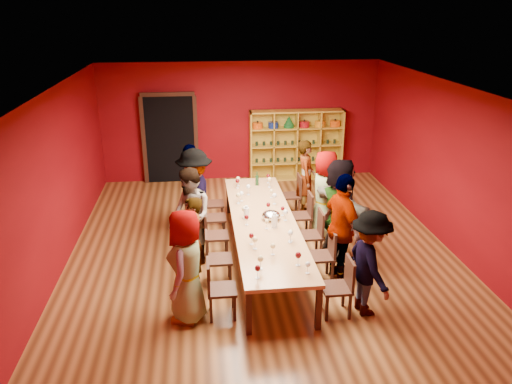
# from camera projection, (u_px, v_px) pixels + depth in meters

# --- Properties ---
(room_shell) EXTENTS (7.10, 9.10, 3.04)m
(room_shell) POSITION_uv_depth(u_px,v_px,m) (264.00, 180.00, 8.50)
(room_shell) COLOR brown
(room_shell) RESTS_ON ground
(tasting_table) EXTENTS (1.10, 4.50, 0.75)m
(tasting_table) POSITION_uv_depth(u_px,v_px,m) (264.00, 223.00, 8.78)
(tasting_table) COLOR #B17B49
(tasting_table) RESTS_ON ground
(doorway) EXTENTS (1.40, 0.17, 2.30)m
(doorway) POSITION_uv_depth(u_px,v_px,m) (170.00, 139.00, 12.56)
(doorway) COLOR black
(doorway) RESTS_ON ground
(shelving_unit) EXTENTS (2.40, 0.40, 1.80)m
(shelving_unit) POSITION_uv_depth(u_px,v_px,m) (296.00, 141.00, 12.84)
(shelving_unit) COLOR gold
(shelving_unit) RESTS_ON ground
(chair_person_left_0) EXTENTS (0.42, 0.42, 0.89)m
(chair_person_left_0) POSITION_uv_depth(u_px,v_px,m) (216.00, 286.00, 7.20)
(chair_person_left_0) COLOR black
(chair_person_left_0) RESTS_ON ground
(person_left_0) EXTENTS (0.64, 0.91, 1.69)m
(person_left_0) POSITION_uv_depth(u_px,v_px,m) (186.00, 266.00, 7.03)
(person_left_0) COLOR silver
(person_left_0) RESTS_ON ground
(chair_person_left_1) EXTENTS (0.42, 0.42, 0.89)m
(chair_person_left_1) POSITION_uv_depth(u_px,v_px,m) (214.00, 256.00, 8.06)
(chair_person_left_1) COLOR black
(chair_person_left_1) RESTS_ON ground
(person_left_1) EXTENTS (0.41, 0.56, 1.52)m
(person_left_1) POSITION_uv_depth(u_px,v_px,m) (193.00, 242.00, 7.93)
(person_left_1) COLOR silver
(person_left_1) RESTS_ON ground
(chair_person_left_2) EXTENTS (0.42, 0.42, 0.89)m
(chair_person_left_2) POSITION_uv_depth(u_px,v_px,m) (212.00, 233.00, 8.88)
(chair_person_left_2) COLOR black
(chair_person_left_2) RESTS_ON ground
(person_left_2) EXTENTS (0.72, 0.93, 1.70)m
(person_left_2) POSITION_uv_depth(u_px,v_px,m) (191.00, 215.00, 8.71)
(person_left_2) COLOR #121333
(person_left_2) RESTS_ON ground
(chair_person_left_3) EXTENTS (0.42, 0.42, 0.89)m
(chair_person_left_3) POSITION_uv_depth(u_px,v_px,m) (211.00, 215.00, 9.61)
(chair_person_left_3) COLOR black
(chair_person_left_3) RESTS_ON ground
(person_left_3) EXTENTS (0.50, 1.18, 1.82)m
(person_left_3) POSITION_uv_depth(u_px,v_px,m) (195.00, 196.00, 9.43)
(person_left_3) COLOR #577BB3
(person_left_3) RESTS_ON ground
(chair_person_left_4) EXTENTS (0.42, 0.42, 0.89)m
(chair_person_left_4) POSITION_uv_depth(u_px,v_px,m) (210.00, 201.00, 10.29)
(chair_person_left_4) COLOR black
(chair_person_left_4) RESTS_ON ground
(person_left_4) EXTENTS (0.50, 1.03, 1.72)m
(person_left_4) POSITION_uv_depth(u_px,v_px,m) (192.00, 185.00, 10.12)
(person_left_4) COLOR silver
(person_left_4) RESTS_ON ground
(chair_person_right_0) EXTENTS (0.42, 0.42, 0.89)m
(chair_person_right_0) POSITION_uv_depth(u_px,v_px,m) (342.00, 284.00, 7.26)
(chair_person_right_0) COLOR black
(chair_person_right_0) RESTS_ON ground
(person_right_0) EXTENTS (0.55, 1.09, 1.61)m
(person_right_0) POSITION_uv_depth(u_px,v_px,m) (370.00, 263.00, 7.19)
(person_right_0) COLOR #49494E
(person_right_0) RESTS_ON ground
(chair_person_right_1) EXTENTS (0.42, 0.42, 0.89)m
(chair_person_right_1) POSITION_uv_depth(u_px,v_px,m) (325.00, 252.00, 8.17)
(chair_person_right_1) COLOR black
(chair_person_right_1) RESTS_ON ground
(person_right_1) EXTENTS (0.72, 1.16, 1.83)m
(person_right_1) POSITION_uv_depth(u_px,v_px,m) (342.00, 228.00, 8.05)
(person_right_1) COLOR beige
(person_right_1) RESTS_ON ground
(chair_person_right_2) EXTENTS (0.42, 0.42, 0.89)m
(chair_person_right_2) POSITION_uv_depth(u_px,v_px,m) (314.00, 232.00, 8.91)
(chair_person_right_2) COLOR black
(chair_person_right_2) RESTS_ON ground
(person_right_2) EXTENTS (1.08, 1.77, 1.84)m
(person_right_2) POSITION_uv_depth(u_px,v_px,m) (339.00, 209.00, 8.81)
(person_right_2) COLOR pink
(person_right_2) RESTS_ON ground
(chair_person_right_3) EXTENTS (0.42, 0.42, 0.89)m
(chair_person_right_3) POSITION_uv_depth(u_px,v_px,m) (304.00, 213.00, 9.72)
(chair_person_right_3) COLOR black
(chair_person_right_3) RESTS_ON ground
(person_right_3) EXTENTS (0.56, 0.90, 1.73)m
(person_right_3) POSITION_uv_depth(u_px,v_px,m) (325.00, 194.00, 9.63)
(person_right_3) COLOR #577DB3
(person_right_3) RESTS_ON ground
(chair_person_right_4) EXTENTS (0.42, 0.42, 0.89)m
(chair_person_right_4) POSITION_uv_depth(u_px,v_px,m) (294.00, 193.00, 10.74)
(chair_person_right_4) COLOR black
(chair_person_right_4) RESTS_ON ground
(person_right_4) EXTENTS (0.54, 0.67, 1.65)m
(person_right_4) POSITION_uv_depth(u_px,v_px,m) (306.00, 178.00, 10.65)
(person_right_4) COLOR #4E4E53
(person_right_4) RESTS_ON ground
(wine_glass_0) EXTENTS (0.08, 0.08, 0.21)m
(wine_glass_0) POSITION_uv_depth(u_px,v_px,m) (237.00, 181.00, 10.22)
(wine_glass_0) COLOR white
(wine_glass_0) RESTS_ON tasting_table
(wine_glass_1) EXTENTS (0.08, 0.08, 0.19)m
(wine_glass_1) POSITION_uv_depth(u_px,v_px,m) (268.00, 205.00, 9.05)
(wine_glass_1) COLOR white
(wine_glass_1) RESTS_ON tasting_table
(wine_glass_2) EXTENTS (0.08, 0.08, 0.19)m
(wine_glass_2) POSITION_uv_depth(u_px,v_px,m) (273.00, 247.00, 7.51)
(wine_glass_2) COLOR white
(wine_glass_2) RESTS_ON tasting_table
(wine_glass_3) EXTENTS (0.08, 0.08, 0.20)m
(wine_glass_3) POSITION_uv_depth(u_px,v_px,m) (258.00, 269.00, 6.87)
(wine_glass_3) COLOR white
(wine_glass_3) RESTS_ON tasting_table
(wine_glass_4) EXTENTS (0.08, 0.08, 0.20)m
(wine_glass_4) POSITION_uv_depth(u_px,v_px,m) (251.00, 236.00, 7.83)
(wine_glass_4) COLOR white
(wine_glass_4) RESTS_ON tasting_table
(wine_glass_5) EXTENTS (0.08, 0.08, 0.21)m
(wine_glass_5) POSITION_uv_depth(u_px,v_px,m) (286.00, 213.00, 8.70)
(wine_glass_5) COLOR white
(wine_glass_5) RESTS_ON tasting_table
(wine_glass_6) EXTENTS (0.09, 0.09, 0.22)m
(wine_glass_6) POSITION_uv_depth(u_px,v_px,m) (298.00, 256.00, 7.19)
(wine_glass_6) COLOR white
(wine_glass_6) RESTS_ON tasting_table
(wine_glass_7) EXTENTS (0.09, 0.09, 0.22)m
(wine_glass_7) POSITION_uv_depth(u_px,v_px,m) (260.00, 259.00, 7.10)
(wine_glass_7) COLOR white
(wine_glass_7) RESTS_ON tasting_table
(wine_glass_8) EXTENTS (0.08, 0.08, 0.19)m
(wine_glass_8) POSITION_uv_depth(u_px,v_px,m) (268.00, 177.00, 10.53)
(wine_glass_8) COLOR white
(wine_glass_8) RESTS_ON tasting_table
(wine_glass_9) EXTENTS (0.07, 0.07, 0.18)m
(wine_glass_9) POSITION_uv_depth(u_px,v_px,m) (267.00, 222.00, 8.38)
(wine_glass_9) COLOR white
(wine_glass_9) RESTS_ON tasting_table
(wine_glass_10) EXTENTS (0.09, 0.09, 0.22)m
(wine_glass_10) POSITION_uv_depth(u_px,v_px,m) (269.00, 180.00, 10.27)
(wine_glass_10) COLOR white
(wine_glass_10) RESTS_ON tasting_table
(wine_glass_11) EXTENTS (0.07, 0.07, 0.19)m
(wine_glass_11) POSITION_uv_depth(u_px,v_px,m) (308.00, 265.00, 6.99)
(wine_glass_11) COLOR white
(wine_glass_11) RESTS_ON tasting_table
(wine_glass_12) EXTENTS (0.08, 0.08, 0.21)m
(wine_glass_12) POSITION_uv_depth(u_px,v_px,m) (290.00, 234.00, 7.90)
(wine_glass_12) COLOR white
(wine_glass_12) RESTS_ON tasting_table
(wine_glass_13) EXTENTS (0.07, 0.07, 0.18)m
(wine_glass_13) POSITION_uv_depth(u_px,v_px,m) (283.00, 209.00, 8.90)
(wine_glass_13) COLOR white
(wine_glass_13) RESTS_ON tasting_table
(wine_glass_14) EXTENTS (0.08, 0.08, 0.21)m
(wine_glass_14) POSITION_uv_depth(u_px,v_px,m) (291.00, 233.00, 7.94)
(wine_glass_14) COLOR white
(wine_glass_14) RESTS_ON tasting_table
(wine_glass_15) EXTENTS (0.09, 0.09, 0.22)m
(wine_glass_15) POSITION_uv_depth(u_px,v_px,m) (244.00, 210.00, 8.81)
(wine_glass_15) COLOR white
(wine_glass_15) RESTS_ON tasting_table
(wine_glass_16) EXTENTS (0.08, 0.08, 0.20)m
(wine_glass_16) POSITION_uv_depth(u_px,v_px,m) (238.00, 179.00, 10.36)
(wine_glass_16) COLOR white
(wine_glass_16) RESTS_ON tasting_table
(wine_glass_17) EXTENTS (0.09, 0.09, 0.22)m
(wine_glass_17) POSITION_uv_depth(u_px,v_px,m) (274.00, 196.00, 9.40)
(wine_glass_17) COLOR white
(wine_glass_17) RESTS_ON tasting_table
(wine_glass_18) EXTENTS (0.08, 0.08, 0.20)m
(wine_glass_18) POSITION_uv_depth(u_px,v_px,m) (241.00, 194.00, 9.55)
(wine_glass_18) COLOR white
(wine_glass_18) RESTS_ON tasting_table
(wine_glass_19) EXTENTS (0.08, 0.08, 0.19)m
(wine_glass_19) POSITION_uv_depth(u_px,v_px,m) (247.00, 218.00, 8.53)
(wine_glass_19) COLOR white
(wine_glass_19) RESTS_ON tasting_table
(wine_glass_20) EXTENTS (0.09, 0.09, 0.22)m
(wine_glass_20) POSITION_uv_depth(u_px,v_px,m) (238.00, 196.00, 9.44)
(wine_glass_20) COLOR white
(wine_glass_20) RESTS_ON tasting_table
(wine_glass_21) EXTENTS (0.09, 0.09, 0.22)m
(wine_glass_21) POSITION_uv_depth(u_px,v_px,m) (248.00, 187.00, 9.87)
(wine_glass_21) COLOR white
(wine_glass_21) RESTS_ON tasting_table
(wine_glass_22) EXTENTS (0.09, 0.09, 0.21)m
(wine_glass_22) POSITION_uv_depth(u_px,v_px,m) (255.00, 240.00, 7.68)
(wine_glass_22) COLOR white
(wine_glass_22) RESTS_ON tasting_table
(wine_glass_23) EXTENTS (0.07, 0.07, 0.18)m
(wine_glass_23) POSITION_uv_depth(u_px,v_px,m) (271.00, 192.00, 9.73)
(wine_glass_23) COLOR white
(wine_glass_23) RESTS_ON tasting_table
(spittoon_bowl) EXTENTS (0.33, 0.33, 0.18)m
(spittoon_bowl) POSITION_uv_depth(u_px,v_px,m) (271.00, 216.00, 8.76)
(spittoon_bowl) COLOR #AEB0B4
(spittoon_bowl) RESTS_ON tasting_table
(carafe_a) EXTENTS (0.12, 0.12, 0.25)m
(carafe_a) POSITION_uv_depth(u_px,v_px,m) (246.00, 213.00, 8.77)
(carafe_a) COLOR white
(carafe_a) RESTS_ON tasting_table
(carafe_b) EXTENTS (0.13, 0.13, 0.27)m
(carafe_b) POSITION_uv_depth(u_px,v_px,m) (275.00, 221.00, 8.43)
(carafe_b) COLOR white
(carafe_b) RESTS_ON tasting_table
(wine_bottle) EXTENTS (0.08, 0.08, 0.29)m
(wine_bottle) POSITION_uv_depth(u_px,v_px,m) (257.00, 180.00, 10.41)
(wine_bottle) COLOR #123217
(wine_bottle) RESTS_ON tasting_table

